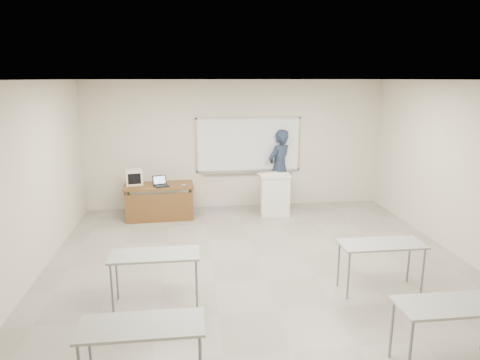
{
  "coord_description": "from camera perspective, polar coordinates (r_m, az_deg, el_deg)",
  "views": [
    {
      "loc": [
        -1.1,
        -5.94,
        3.02
      ],
      "look_at": [
        -0.12,
        2.2,
        1.07
      ],
      "focal_mm": 32.0,
      "sensor_mm": 36.0,
      "label": 1
    }
  ],
  "objects": [
    {
      "name": "keyboard",
      "position": [
        9.61,
        3.77,
        0.87
      ],
      "size": [
        0.52,
        0.3,
        0.03
      ],
      "primitive_type": "cube",
      "rotation": [
        0.0,
        0.0,
        0.29
      ],
      "color": "beige",
      "rests_on": "podium"
    },
    {
      "name": "whiteboard",
      "position": [
        10.13,
        1.14,
        4.64
      ],
      "size": [
        2.48,
        0.1,
        1.31
      ],
      "color": "white",
      "rests_on": "floor"
    },
    {
      "name": "crt_monitor",
      "position": [
        9.68,
        -14.02,
        0.4
      ],
      "size": [
        0.36,
        0.41,
        0.34
      ],
      "rotation": [
        0.0,
        0.0,
        0.19
      ],
      "color": "beige",
      "rests_on": "instructor_desk"
    },
    {
      "name": "laptop",
      "position": [
        9.4,
        -10.43,
        -0.47
      ],
      "size": [
        0.3,
        0.28,
        0.22
      ],
      "rotation": [
        0.0,
        0.0,
        0.36
      ],
      "color": "black",
      "rests_on": "instructor_desk"
    },
    {
      "name": "mouse",
      "position": [
        9.32,
        -7.48,
        -0.7
      ],
      "size": [
        0.12,
        0.1,
        0.04
      ],
      "primitive_type": "ellipsoid",
      "rotation": [
        0.0,
        0.0,
        0.38
      ],
      "color": "gray",
      "rests_on": "instructor_desk"
    },
    {
      "name": "instructor_desk",
      "position": [
        9.48,
        -10.76,
        -1.93
      ],
      "size": [
        1.5,
        0.75,
        0.75
      ],
      "rotation": [
        0.0,
        0.0,
        0.05
      ],
      "color": "brown",
      "rests_on": "floor"
    },
    {
      "name": "floor",
      "position": [
        6.76,
        3.32,
        -13.23
      ],
      "size": [
        7.0,
        8.0,
        0.01
      ],
      "primitive_type": "cube",
      "color": "gray",
      "rests_on": "ground"
    },
    {
      "name": "podium",
      "position": [
        9.68,
        4.68,
        -1.95
      ],
      "size": [
        0.66,
        0.49,
        0.93
      ],
      "rotation": [
        0.0,
        0.0,
        -0.09
      ],
      "color": "white",
      "rests_on": "floor"
    },
    {
      "name": "presenter",
      "position": [
        10.29,
        5.29,
        1.59
      ],
      "size": [
        0.81,
        0.75,
        1.86
      ],
      "primitive_type": "imported",
      "rotation": [
        0.0,
        0.0,
        3.75
      ],
      "color": "black",
      "rests_on": "floor"
    },
    {
      "name": "student_desks",
      "position": [
        5.27,
        6.07,
        -13.15
      ],
      "size": [
        4.4,
        2.2,
        0.73
      ],
      "color": "#A7A8A3",
      "rests_on": "floor"
    }
  ]
}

